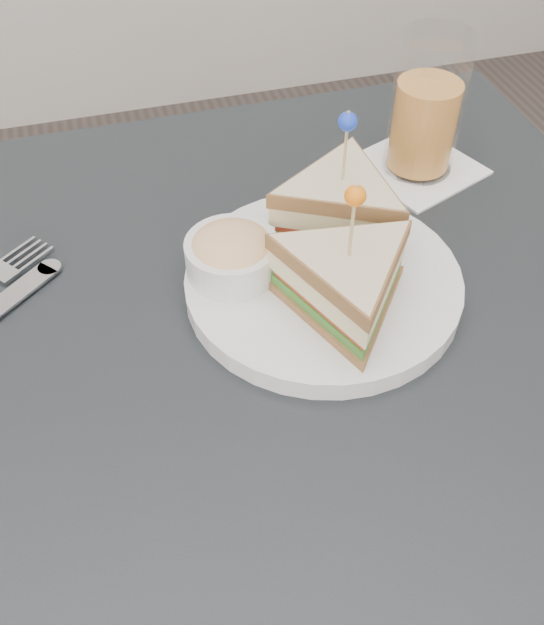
{
  "coord_description": "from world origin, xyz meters",
  "views": [
    {
      "loc": [
        -0.09,
        -0.34,
        1.19
      ],
      "look_at": [
        0.01,
        0.01,
        0.8
      ],
      "focal_mm": 40.0,
      "sensor_mm": 36.0,
      "label": 1
    }
  ],
  "objects": [
    {
      "name": "plate_meal",
      "position": [
        0.08,
        0.08,
        0.79
      ],
      "size": [
        0.32,
        0.32,
        0.14
      ],
      "rotation": [
        0.0,
        0.0,
        0.39
      ],
      "color": "silver",
      "rests_on": "table"
    },
    {
      "name": "table",
      "position": [
        0.0,
        0.0,
        0.67
      ],
      "size": [
        0.8,
        0.8,
        0.75
      ],
      "color": "black",
      "rests_on": "ground"
    },
    {
      "name": "drink_set",
      "position": [
        0.23,
        0.22,
        0.82
      ],
      "size": [
        0.15,
        0.15,
        0.15
      ],
      "rotation": [
        0.0,
        0.0,
        0.38
      ],
      "color": "white",
      "rests_on": "table"
    }
  ]
}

